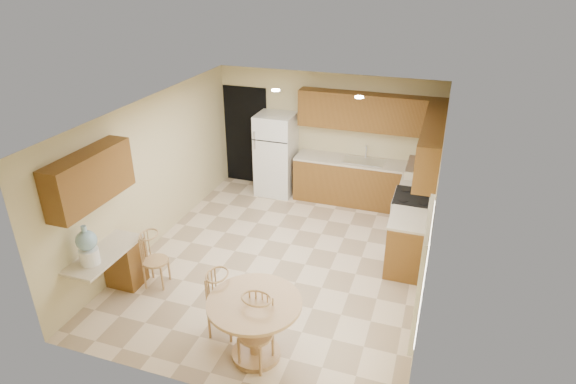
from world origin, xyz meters
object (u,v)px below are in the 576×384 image
(stove, at_px, (411,220))
(chair_desk, at_px, (151,257))
(chair_table_a, at_px, (219,302))
(water_crock, at_px, (88,247))
(chair_table_b, at_px, (252,331))
(dining_table, at_px, (255,321))
(refrigerator, at_px, (276,154))

(stove, distance_m, chair_desk, 4.26)
(chair_table_a, distance_m, water_crock, 1.92)
(stove, relative_size, chair_table_a, 1.20)
(stove, bearing_deg, water_crock, -141.27)
(chair_table_a, height_order, chair_table_b, chair_table_b)
(chair_table_a, xyz_separation_m, water_crock, (-1.86, -0.05, 0.47))
(dining_table, relative_size, chair_table_a, 1.24)
(stove, height_order, water_crock, water_crock)
(refrigerator, distance_m, chair_table_a, 4.41)
(refrigerator, relative_size, chair_desk, 1.97)
(refrigerator, relative_size, dining_table, 1.50)
(chair_desk, relative_size, water_crock, 1.51)
(stove, distance_m, chair_table_b, 3.77)
(chair_table_b, xyz_separation_m, water_crock, (-2.46, 0.32, 0.45))
(stove, relative_size, dining_table, 0.97)
(dining_table, relative_size, chair_table_b, 1.20)
(chair_table_b, xyz_separation_m, chair_desk, (-2.01, 1.01, -0.05))
(stove, bearing_deg, chair_table_b, -112.90)
(chair_table_a, bearing_deg, chair_desk, -118.87)
(refrigerator, distance_m, chair_desk, 3.74)
(refrigerator, distance_m, dining_table, 4.70)
(refrigerator, height_order, chair_desk, refrigerator)
(stove, xyz_separation_m, dining_table, (-1.52, -3.27, 0.08))
(water_crock, bearing_deg, stove, 38.73)
(chair_table_a, xyz_separation_m, chair_desk, (-1.41, 0.64, -0.03))
(dining_table, bearing_deg, chair_desk, 157.69)
(refrigerator, xyz_separation_m, dining_table, (1.36, -4.49, -0.30))
(chair_table_b, bearing_deg, chair_desk, -17.41)
(refrigerator, xyz_separation_m, chair_table_a, (0.81, -4.32, -0.29))
(dining_table, distance_m, chair_desk, 2.12)
(refrigerator, height_order, chair_table_b, refrigerator)
(chair_table_a, bearing_deg, dining_table, 69.07)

